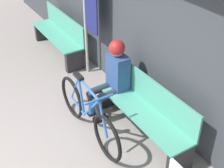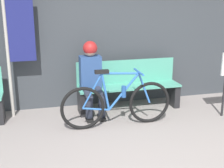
{
  "view_description": "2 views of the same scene",
  "coord_description": "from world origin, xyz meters",
  "px_view_note": "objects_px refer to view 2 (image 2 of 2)",
  "views": [
    {
      "loc": [
        3.0,
        -0.08,
        3.07
      ],
      "look_at": [
        0.24,
        1.63,
        0.91
      ],
      "focal_mm": 50.0,
      "sensor_mm": 36.0,
      "label": 1
    },
    {
      "loc": [
        -1.15,
        -2.8,
        1.92
      ],
      "look_at": [
        0.02,
        1.77,
        0.55
      ],
      "focal_mm": 50.0,
      "sensor_mm": 36.0,
      "label": 2
    }
  ],
  "objects_px": {
    "bicycle": "(117,103)",
    "banner_pole": "(16,36)",
    "park_bench_near": "(128,87)",
    "person_seated": "(91,74)"
  },
  "relations": [
    {
      "from": "park_bench_near",
      "to": "banner_pole",
      "type": "bearing_deg",
      "value": 176.08
    },
    {
      "from": "park_bench_near",
      "to": "person_seated",
      "type": "height_order",
      "value": "person_seated"
    },
    {
      "from": "park_bench_near",
      "to": "bicycle",
      "type": "relative_size",
      "value": 1.03
    },
    {
      "from": "bicycle",
      "to": "banner_pole",
      "type": "bearing_deg",
      "value": 150.11
    },
    {
      "from": "bicycle",
      "to": "banner_pole",
      "type": "height_order",
      "value": "banner_pole"
    },
    {
      "from": "park_bench_near",
      "to": "person_seated",
      "type": "distance_m",
      "value": 0.73
    },
    {
      "from": "park_bench_near",
      "to": "bicycle",
      "type": "xyz_separation_m",
      "value": [
        -0.39,
        -0.68,
        -0.03
      ]
    },
    {
      "from": "bicycle",
      "to": "banner_pole",
      "type": "relative_size",
      "value": 0.84
    },
    {
      "from": "banner_pole",
      "to": "bicycle",
      "type": "bearing_deg",
      "value": -29.89
    },
    {
      "from": "park_bench_near",
      "to": "banner_pole",
      "type": "height_order",
      "value": "banner_pole"
    }
  ]
}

